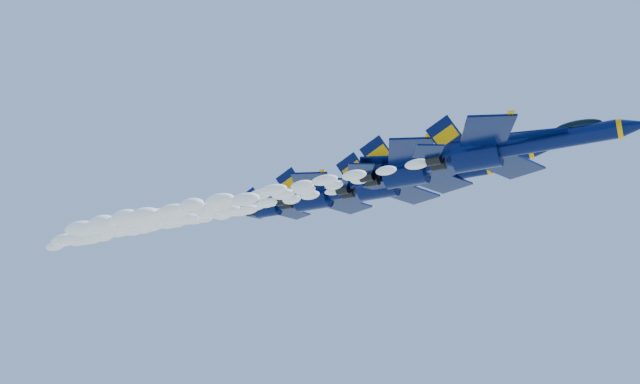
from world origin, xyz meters
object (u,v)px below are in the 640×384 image
at_px(jet_second, 444,164).
at_px(jet_third, 412,178).
at_px(jet_fifth, 288,204).
at_px(jet_lead, 520,145).
at_px(jet_fourth, 343,191).

xyz_separation_m(jet_second, jet_third, (-4.76, 4.61, 0.87)).
relative_size(jet_second, jet_third, 1.01).
bearing_deg(jet_third, jet_fifth, 148.76).
bearing_deg(jet_second, jet_lead, -50.93).
bearing_deg(jet_third, jet_fourth, 146.70).
xyz_separation_m(jet_fourth, jet_fifth, (-10.82, 6.00, 1.81)).
distance_m(jet_third, jet_fifth, 26.06).
height_order(jet_second, jet_fourth, jet_fourth).
bearing_deg(jet_fifth, jet_third, -31.24).
height_order(jet_lead, jet_fourth, jet_fourth).
bearing_deg(jet_fourth, jet_second, -36.86).
relative_size(jet_third, jet_fifth, 1.23).
bearing_deg(jet_fifth, jet_fourth, -29.02).
xyz_separation_m(jet_third, jet_fifth, (-21.95, 13.31, 4.49)).
height_order(jet_second, jet_fifth, jet_fifth).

